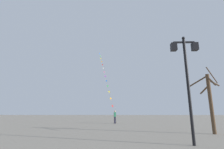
{
  "coord_description": "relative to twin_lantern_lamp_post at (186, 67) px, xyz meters",
  "views": [
    {
      "loc": [
        -0.5,
        -1.77,
        1.46
      ],
      "look_at": [
        -1.61,
        29.14,
        8.5
      ],
      "focal_mm": 26.75,
      "sensor_mm": 36.0,
      "label": 1
    }
  ],
  "objects": [
    {
      "name": "ground_plane",
      "position": [
        -2.91,
        13.64,
        -3.64
      ],
      "size": [
        160.0,
        160.0,
        0.0
      ],
      "primitive_type": "plane",
      "color": "gray"
    },
    {
      "name": "twin_lantern_lamp_post",
      "position": [
        0.0,
        0.0,
        0.0
      ],
      "size": [
        1.35,
        0.28,
        5.29
      ],
      "color": "black",
      "rests_on": "ground_plane"
    },
    {
      "name": "kite_flyer",
      "position": [
        -3.86,
        15.22,
        -2.74
      ],
      "size": [
        0.31,
        0.62,
        1.71
      ],
      "rotation": [
        0.0,
        0.0,
        1.76
      ],
      "color": "#1E1E2D",
      "rests_on": "ground_plane"
    },
    {
      "name": "kite_train",
      "position": [
        -6.34,
        28.25,
        6.12
      ],
      "size": [
        5.36,
        22.85,
        18.95
      ],
      "color": "brown",
      "rests_on": "ground_plane"
    },
    {
      "name": "bare_tree",
      "position": [
        3.23,
        4.21,
        -1.21
      ],
      "size": [
        2.06,
        2.27,
        4.8
      ],
      "color": "#4C3826",
      "rests_on": "ground_plane"
    }
  ]
}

